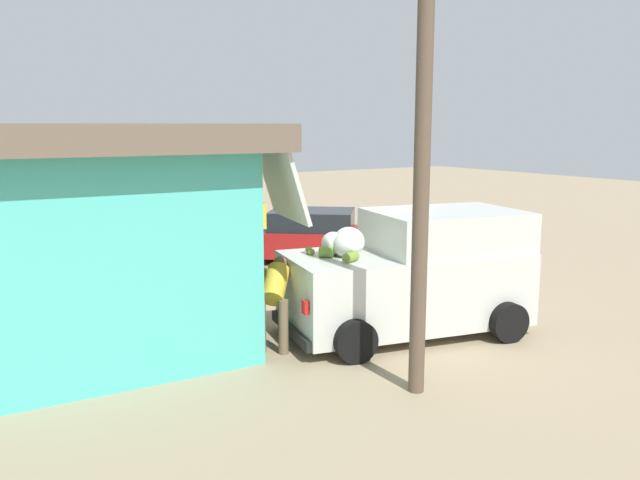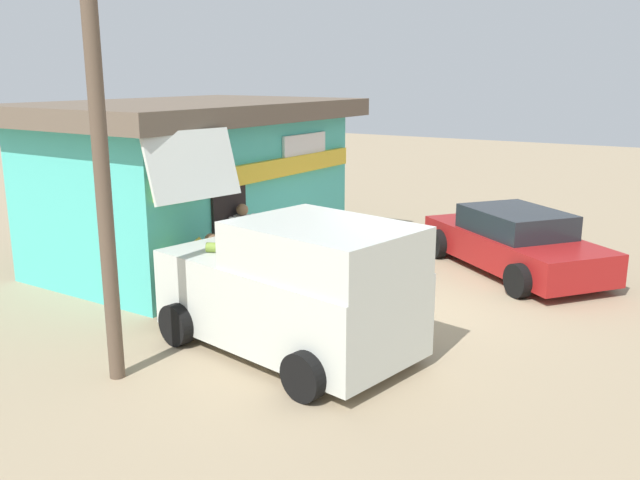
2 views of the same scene
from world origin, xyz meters
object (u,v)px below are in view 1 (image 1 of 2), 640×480
unloaded_banana_pile (204,343)px  paint_bucket (210,276)px  parked_sedan (312,237)px  customer_bending (275,295)px  storefront_bar (80,225)px  delivery_van (412,273)px  vendor_standing (223,270)px

unloaded_banana_pile → paint_bucket: (4.20, -1.89, -0.05)m
paint_bucket → parked_sedan: bearing=-75.1°
customer_bending → storefront_bar: bearing=39.6°
customer_bending → unloaded_banana_pile: (0.25, 1.06, -0.63)m
delivery_van → vendor_standing: 3.16m
delivery_van → paint_bucket: size_ratio=14.56×
customer_bending → paint_bucket: size_ratio=4.46×
customer_bending → unloaded_banana_pile: customer_bending is taller
vendor_standing → customer_bending: size_ratio=1.18×
vendor_standing → paint_bucket: 3.11m
customer_bending → paint_bucket: (4.45, -0.83, -0.69)m
paint_bucket → storefront_bar: bearing=121.1°
delivery_van → parked_sedan: 5.96m
vendor_standing → unloaded_banana_pile: size_ratio=1.87×
delivery_van → unloaded_banana_pile: (0.70, 3.34, -0.78)m
storefront_bar → delivery_van: (-3.09, -4.46, -0.75)m
parked_sedan → unloaded_banana_pile: 7.08m
storefront_bar → vendor_standing: 2.44m
storefront_bar → vendor_standing: size_ratio=4.42×
delivery_van → parked_sedan: (5.72, -1.63, -0.38)m
customer_bending → unloaded_banana_pile: size_ratio=1.59×
parked_sedan → storefront_bar: bearing=113.4°
customer_bending → unloaded_banana_pile: 1.26m
delivery_van → paint_bucket: delivery_van is taller
customer_bending → vendor_standing: bearing=4.6°
parked_sedan → customer_bending: size_ratio=3.22×
storefront_bar → parked_sedan: bearing=-66.6°
storefront_bar → delivery_van: size_ratio=1.59×
unloaded_banana_pile → delivery_van: bearing=-101.9°
storefront_bar → customer_bending: bearing=-140.4°
parked_sedan → vendor_standing: 5.47m
parked_sedan → unloaded_banana_pile: bearing=135.3°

